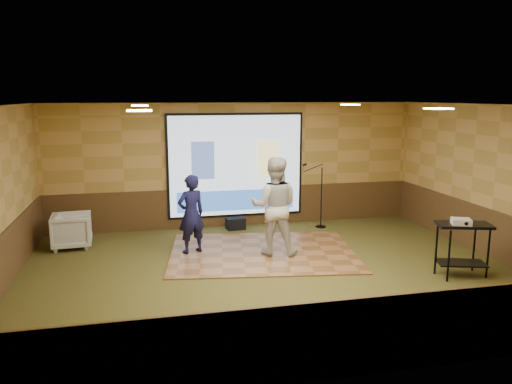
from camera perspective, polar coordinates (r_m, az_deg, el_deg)
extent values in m
plane|color=#2B3618|center=(9.16, 1.75, -9.24)|extent=(9.00, 9.00, 0.00)
cube|color=tan|center=(12.13, -2.37, 3.08)|extent=(9.00, 0.04, 3.00)
cube|color=tan|center=(5.54, 11.02, -6.72)|extent=(9.00, 0.04, 3.00)
cube|color=tan|center=(10.79, 25.60, 1.02)|extent=(0.04, 7.00, 3.00)
cube|color=silver|center=(8.60, 1.86, 9.87)|extent=(9.00, 7.00, 0.04)
cube|color=#473417|center=(12.29, -2.31, -1.67)|extent=(9.00, 0.04, 0.95)
cube|color=#473417|center=(5.95, 10.56, -16.12)|extent=(9.00, 0.04, 0.95)
cube|color=#473417|center=(9.04, -27.18, -7.59)|extent=(0.04, 7.00, 0.95)
cube|color=#473417|center=(10.99, 25.08, -4.26)|extent=(0.04, 7.00, 0.95)
cube|color=black|center=(12.08, -2.33, 3.05)|extent=(3.32, 0.03, 2.52)
cube|color=#C6E0FB|center=(12.05, -2.30, 3.03)|extent=(3.20, 0.02, 2.40)
cube|color=#3E568A|center=(11.90, -6.09, 3.60)|extent=(0.55, 0.01, 0.90)
cube|color=#E0CF81|center=(12.19, 1.42, 3.84)|extent=(0.55, 0.01, 0.90)
cube|color=#3163BA|center=(12.18, -2.26, -0.94)|extent=(2.88, 0.01, 0.50)
cube|color=beige|center=(10.12, -13.14, 9.59)|extent=(0.32, 0.32, 0.02)
cube|color=beige|center=(11.02, 10.72, 9.78)|extent=(0.32, 0.32, 0.02)
cube|color=beige|center=(6.82, -13.19, 9.05)|extent=(0.32, 0.32, 0.02)
cube|color=beige|center=(8.10, 20.12, 8.94)|extent=(0.32, 0.32, 0.02)
cube|color=#925F35|center=(10.27, 0.76, -6.90)|extent=(4.11, 3.36, 0.03)
imported|color=#13123A|center=(10.09, -7.43, -2.51)|extent=(0.68, 0.57, 1.60)
imported|color=beige|center=(9.89, 2.11, -1.63)|extent=(1.13, 0.99, 1.96)
cylinder|color=black|center=(9.23, 21.19, -6.85)|extent=(0.04, 0.04, 0.92)
cylinder|color=black|center=(9.67, 25.01, -6.34)|extent=(0.04, 0.04, 0.92)
cylinder|color=black|center=(9.54, 19.90, -6.19)|extent=(0.04, 0.04, 0.92)
cylinder|color=black|center=(9.96, 23.66, -5.74)|extent=(0.04, 0.04, 0.92)
cube|color=black|center=(9.47, 22.68, -3.48)|extent=(0.92, 0.48, 0.05)
cube|color=black|center=(9.66, 22.38, -7.50)|extent=(0.82, 0.43, 0.03)
cube|color=white|center=(9.36, 22.40, -3.15)|extent=(0.39, 0.36, 0.10)
cylinder|color=black|center=(12.33, 7.40, -3.94)|extent=(0.25, 0.25, 0.02)
cylinder|color=black|center=(12.16, 7.48, -0.64)|extent=(0.02, 0.02, 1.47)
cylinder|color=black|center=(11.97, 6.60, 2.77)|extent=(0.47, 0.02, 0.18)
cylinder|color=black|center=(11.88, 5.58, 3.11)|extent=(0.11, 0.05, 0.08)
imported|color=gray|center=(11.22, -20.29, -4.17)|extent=(0.85, 0.83, 0.73)
cube|color=black|center=(12.02, -2.36, -3.62)|extent=(0.47, 0.34, 0.27)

